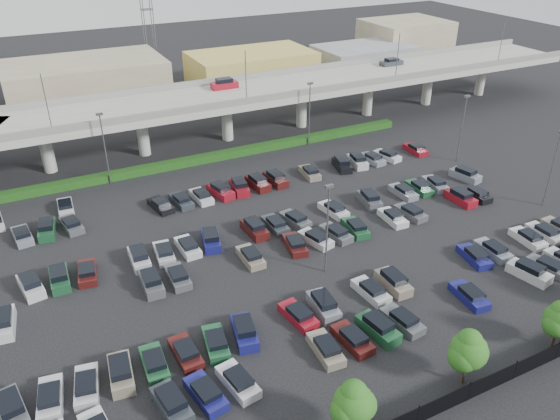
# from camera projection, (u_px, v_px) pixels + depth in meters

# --- Properties ---
(ground) EXTENTS (280.00, 280.00, 0.00)m
(ground) POSITION_uv_depth(u_px,v_px,m) (290.00, 236.00, 64.41)
(ground) COLOR black
(overpass) EXTENTS (150.00, 13.00, 15.80)m
(overpass) POSITION_uv_depth(u_px,v_px,m) (195.00, 104.00, 85.94)
(overpass) COLOR gray
(overpass) RESTS_ON ground
(hedge) EXTENTS (66.00, 1.60, 1.10)m
(hedge) POSITION_uv_depth(u_px,v_px,m) (215.00, 157.00, 83.66)
(hedge) COLOR #153710
(hedge) RESTS_ON ground
(fence) EXTENTS (70.00, 0.10, 2.00)m
(fence) POSITION_uv_depth(u_px,v_px,m) (458.00, 397.00, 42.08)
(fence) COLOR black
(fence) RESTS_ON ground
(tree_row) EXTENTS (65.07, 3.66, 5.94)m
(tree_row) POSITION_uv_depth(u_px,v_px,m) (458.00, 356.00, 42.26)
(tree_row) COLOR #332316
(tree_row) RESTS_ON ground
(parked_cars) EXTENTS (63.10, 41.61, 1.67)m
(parked_cars) POSITION_uv_depth(u_px,v_px,m) (291.00, 248.00, 61.04)
(parked_cars) COLOR silver
(parked_cars) RESTS_ON ground
(light_poles) EXTENTS (66.90, 48.38, 10.30)m
(light_poles) POSITION_uv_depth(u_px,v_px,m) (250.00, 189.00, 61.32)
(light_poles) COLOR #525257
(light_poles) RESTS_ON ground
(distant_buildings) EXTENTS (138.00, 24.00, 9.00)m
(distant_buildings) POSITION_uv_depth(u_px,v_px,m) (207.00, 71.00, 115.73)
(distant_buildings) COLOR gray
(distant_buildings) RESTS_ON ground
(comm_tower) EXTENTS (2.40, 2.40, 30.00)m
(comm_tower) POSITION_uv_depth(u_px,v_px,m) (146.00, 6.00, 116.20)
(comm_tower) COLOR #525257
(comm_tower) RESTS_ON ground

